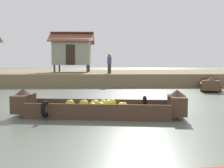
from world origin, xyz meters
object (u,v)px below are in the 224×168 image
object	(u,v)px
banana_boat	(98,108)
stilt_house_right	(72,52)
fishing_skiff_distant	(210,85)
vendor_person	(109,62)

from	to	relation	value
banana_boat	stilt_house_right	distance (m)	16.72
banana_boat	stilt_house_right	world-z (taller)	stilt_house_right
stilt_house_right	fishing_skiff_distant	bearing A→B (deg)	-36.90
vendor_person	banana_boat	bearing A→B (deg)	-92.84
fishing_skiff_distant	stilt_house_right	size ratio (longest dim) A/B	1.10
fishing_skiff_distant	vendor_person	size ratio (longest dim) A/B	2.67
banana_boat	stilt_house_right	bearing A→B (deg)	99.70
stilt_house_right	vendor_person	bearing A→B (deg)	-49.18
banana_boat	vendor_person	xyz separation A→B (m)	(0.61, 12.35, 1.60)
stilt_house_right	vendor_person	xyz separation A→B (m)	(3.40, -3.93, -0.97)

